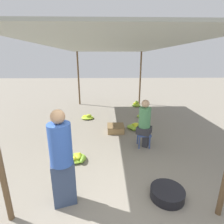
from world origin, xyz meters
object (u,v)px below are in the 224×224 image
object	(u,v)px
vendor_foreground	(62,158)
stool	(144,136)
banana_pile_right_0	(136,105)
banana_pile_right_1	(136,127)
banana_pile_left_1	(87,117)
crate_near	(116,128)
basin_black	(167,193)
banana_pile_left_0	(76,158)
vendor_seated	(145,123)
banana_pile_right_2	(142,116)

from	to	relation	value
vendor_foreground	stool	world-z (taller)	vendor_foreground
stool	banana_pile_right_0	bearing A→B (deg)	83.29
stool	banana_pile_right_1	distance (m)	1.26
banana_pile_left_1	banana_pile_right_1	bearing A→B (deg)	-31.37
banana_pile_right_1	crate_near	size ratio (longest dim) A/B	1.14
stool	basin_black	distance (m)	1.83
vendor_foreground	crate_near	size ratio (longest dim) A/B	2.95
banana_pile_left_0	crate_near	xyz separation A→B (m)	(0.98, 1.65, 0.04)
banana_pile_left_0	crate_near	bearing A→B (deg)	59.16
vendor_seated	crate_near	distance (m)	1.33
banana_pile_right_1	banana_pile_left_1	bearing A→B (deg)	148.63
vendor_seated	basin_black	world-z (taller)	vendor_seated
vendor_seated	banana_pile_right_0	world-z (taller)	vendor_seated
banana_pile_right_2	crate_near	distance (m)	1.80
banana_pile_left_0	basin_black	bearing A→B (deg)	-34.18
crate_near	banana_pile_right_2	bearing A→B (deg)	50.70
banana_pile_left_0	banana_pile_right_1	size ratio (longest dim) A/B	0.82
banana_pile_left_1	crate_near	world-z (taller)	crate_near
basin_black	banana_pile_left_0	bearing A→B (deg)	145.82
banana_pile_right_1	banana_pile_right_2	distance (m)	1.24
vendor_seated	banana_pile_right_2	distance (m)	2.49
vendor_seated	banana_pile_left_0	world-z (taller)	vendor_seated
banana_pile_right_2	crate_near	xyz separation A→B (m)	(-1.14, -1.39, 0.05)
banana_pile_left_0	banana_pile_right_0	xyz separation A→B (m)	(2.15, 4.72, 0.02)
banana_pile_right_2	banana_pile_left_0	bearing A→B (deg)	-124.93
vendor_foreground	banana_pile_right_2	bearing A→B (deg)	63.88
banana_pile_right_1	banana_pile_right_2	xyz separation A→B (m)	(0.45, 1.15, -0.01)
vendor_foreground	banana_pile_right_0	bearing A→B (deg)	70.37
banana_pile_left_1	banana_pile_right_1	size ratio (longest dim) A/B	0.80
banana_pile_left_0	banana_pile_right_1	bearing A→B (deg)	48.44
stool	banana_pile_right_0	xyz separation A→B (m)	(0.48, 4.07, -0.21)
vendor_seated	banana_pile_right_1	distance (m)	1.36
banana_pile_left_0	crate_near	world-z (taller)	crate_near
banana_pile_right_0	banana_pile_right_1	bearing A→B (deg)	-99.59
vendor_foreground	banana_pile_left_0	world-z (taller)	vendor_foreground
banana_pile_right_0	banana_pile_right_2	xyz separation A→B (m)	(-0.03, -1.68, -0.03)
basin_black	banana_pile_left_1	distance (m)	4.49
crate_near	banana_pile_left_1	bearing A→B (deg)	128.89
basin_black	banana_pile_right_0	size ratio (longest dim) A/B	1.25
banana_pile_left_0	banana_pile_right_2	world-z (taller)	banana_pile_left_0
banana_pile_left_0	banana_pile_right_2	xyz separation A→B (m)	(2.12, 3.04, -0.01)
stool	banana_pile_right_2	distance (m)	2.44
vendor_foreground	stool	bearing A→B (deg)	48.80
banana_pile_left_0	banana_pile_left_1	world-z (taller)	banana_pile_left_1
vendor_foreground	crate_near	bearing A→B (deg)	71.67
banana_pile_left_1	banana_pile_right_2	world-z (taller)	banana_pile_left_1
banana_pile_left_1	crate_near	xyz separation A→B (m)	(1.05, -1.30, 0.05)
banana_pile_left_1	banana_pile_right_0	world-z (taller)	banana_pile_right_0
vendor_seated	banana_pile_right_0	size ratio (longest dim) A/B	2.80
banana_pile_right_2	banana_pile_right_1	bearing A→B (deg)	-111.30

